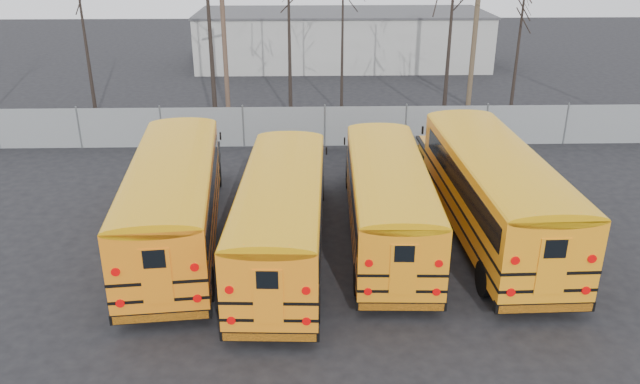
{
  "coord_description": "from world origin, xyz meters",
  "views": [
    {
      "loc": [
        -1.01,
        -17.48,
        9.97
      ],
      "look_at": [
        -0.49,
        2.29,
        1.6
      ],
      "focal_mm": 35.0,
      "sensor_mm": 36.0,
      "label": 1
    }
  ],
  "objects_px": {
    "bus_a": "(174,193)",
    "utility_pole_left": "(224,36)",
    "bus_c": "(387,194)",
    "bus_d": "(492,184)",
    "bus_b": "(282,209)",
    "utility_pole_right": "(476,23)"
  },
  "relations": [
    {
      "from": "bus_a",
      "to": "utility_pole_left",
      "type": "height_order",
      "value": "utility_pole_left"
    },
    {
      "from": "bus_a",
      "to": "bus_c",
      "type": "xyz_separation_m",
      "value": [
        7.11,
        0.06,
        -0.12
      ]
    },
    {
      "from": "bus_d",
      "to": "bus_c",
      "type": "bearing_deg",
      "value": -176.98
    },
    {
      "from": "bus_b",
      "to": "utility_pole_right",
      "type": "bearing_deg",
      "value": 63.02
    },
    {
      "from": "bus_a",
      "to": "bus_d",
      "type": "distance_m",
      "value": 10.73
    },
    {
      "from": "bus_b",
      "to": "bus_d",
      "type": "height_order",
      "value": "bus_d"
    },
    {
      "from": "bus_c",
      "to": "utility_pole_right",
      "type": "xyz_separation_m",
      "value": [
        7.3,
        17.86,
        3.16
      ]
    },
    {
      "from": "bus_d",
      "to": "utility_pole_left",
      "type": "height_order",
      "value": "utility_pole_left"
    },
    {
      "from": "utility_pole_right",
      "to": "bus_b",
      "type": "bearing_deg",
      "value": -143.21
    },
    {
      "from": "utility_pole_left",
      "to": "utility_pole_right",
      "type": "distance_m",
      "value": 14.59
    },
    {
      "from": "bus_a",
      "to": "bus_d",
      "type": "relative_size",
      "value": 0.98
    },
    {
      "from": "bus_a",
      "to": "utility_pole_right",
      "type": "bearing_deg",
      "value": 45.76
    },
    {
      "from": "bus_a",
      "to": "bus_b",
      "type": "distance_m",
      "value": 3.8
    },
    {
      "from": "bus_c",
      "to": "utility_pole_left",
      "type": "distance_m",
      "value": 18.17
    },
    {
      "from": "bus_a",
      "to": "bus_b",
      "type": "bearing_deg",
      "value": -23.01
    },
    {
      "from": "bus_b",
      "to": "bus_c",
      "type": "xyz_separation_m",
      "value": [
        3.5,
        1.21,
        -0.03
      ]
    },
    {
      "from": "bus_c",
      "to": "bus_d",
      "type": "relative_size",
      "value": 0.91
    },
    {
      "from": "bus_b",
      "to": "bus_a",
      "type": "bearing_deg",
      "value": 164.96
    },
    {
      "from": "bus_a",
      "to": "bus_b",
      "type": "xyz_separation_m",
      "value": [
        3.62,
        -1.15,
        -0.09
      ]
    },
    {
      "from": "bus_b",
      "to": "bus_c",
      "type": "relative_size",
      "value": 1.02
    },
    {
      "from": "bus_c",
      "to": "utility_pole_right",
      "type": "relative_size",
      "value": 1.13
    },
    {
      "from": "utility_pole_right",
      "to": "bus_c",
      "type": "bearing_deg",
      "value": -135.93
    }
  ]
}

